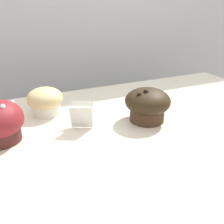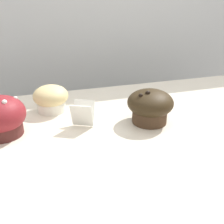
# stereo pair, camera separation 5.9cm
# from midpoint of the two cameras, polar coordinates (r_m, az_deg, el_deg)

# --- Properties ---
(wall_back) EXTENTS (3.20, 0.10, 1.80)m
(wall_back) POSITION_cam_midpoint_polar(r_m,az_deg,el_deg) (1.15, -5.08, 8.01)
(wall_back) COLOR silver
(wall_back) RESTS_ON ground
(muffin_front_center) EXTENTS (0.09, 0.09, 0.07)m
(muffin_front_center) POSITION_cam_midpoint_polar(r_m,az_deg,el_deg) (0.70, -10.84, 2.89)
(muffin_front_center) COLOR white
(muffin_front_center) RESTS_ON display_counter
(muffin_back_left) EXTENTS (0.11, 0.11, 0.09)m
(muffin_back_left) POSITION_cam_midpoint_polar(r_m,az_deg,el_deg) (0.61, -20.61, -1.10)
(muffin_back_left) COLOR #4E221F
(muffin_back_left) RESTS_ON display_counter
(muffin_back_right) EXTENTS (0.11, 0.11, 0.09)m
(muffin_back_right) POSITION_cam_midpoint_polar(r_m,az_deg,el_deg) (0.64, 10.92, 1.28)
(muffin_back_right) COLOR #442F1F
(muffin_back_right) RESTS_ON display_counter
(price_card) EXTENTS (0.06, 0.06, 0.06)m
(price_card) POSITION_cam_midpoint_polar(r_m,az_deg,el_deg) (0.61, -3.65, -0.51)
(price_card) COLOR white
(price_card) RESTS_ON display_counter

